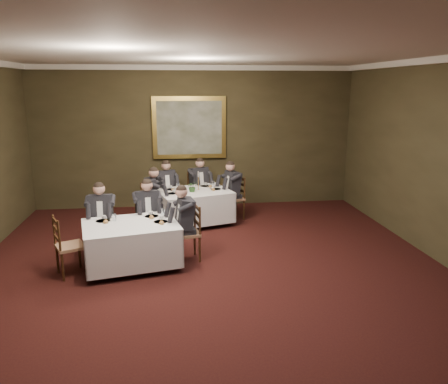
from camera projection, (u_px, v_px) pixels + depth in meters
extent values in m
plane|color=black|center=(216.00, 292.00, 6.54)|extent=(10.00, 10.00, 0.00)
cube|color=silver|center=(214.00, 47.00, 5.71)|extent=(8.00, 10.00, 0.10)
cube|color=#332D19|center=(195.00, 138.00, 10.95)|extent=(8.00, 0.10, 3.50)
cube|color=white|center=(194.00, 68.00, 10.50)|extent=(8.00, 0.10, 0.12)
cube|color=black|center=(194.00, 192.00, 9.61)|extent=(1.73, 1.49, 0.04)
cube|color=white|center=(194.00, 191.00, 9.61)|extent=(1.81, 1.56, 0.02)
cube|color=white|center=(194.00, 206.00, 9.68)|extent=(1.83, 1.59, 0.65)
cube|color=black|center=(130.00, 226.00, 7.30)|extent=(1.68, 1.40, 0.04)
cube|color=white|center=(130.00, 224.00, 7.30)|extent=(1.75, 1.47, 0.02)
cube|color=white|center=(131.00, 243.00, 7.37)|extent=(1.78, 1.49, 0.65)
cube|color=#8E6648|center=(166.00, 197.00, 10.20)|extent=(0.57, 0.56, 0.05)
cube|color=black|center=(162.00, 185.00, 10.30)|extent=(0.36, 0.17, 0.54)
cube|color=black|center=(165.00, 181.00, 10.11)|extent=(0.51, 0.45, 0.55)
sphere|color=tan|center=(165.00, 165.00, 10.02)|extent=(0.27, 0.27, 0.21)
cube|color=#8E6648|center=(199.00, 193.00, 10.53)|extent=(0.58, 0.57, 0.05)
cube|color=black|center=(195.00, 182.00, 10.63)|extent=(0.36, 0.19, 0.54)
cube|color=black|center=(199.00, 178.00, 10.44)|extent=(0.51, 0.46, 0.55)
sphere|color=tan|center=(198.00, 163.00, 10.35)|extent=(0.28, 0.28, 0.21)
cube|color=#8E6648|center=(151.00, 208.00, 9.29)|extent=(0.45, 0.47, 0.05)
cube|color=black|center=(142.00, 197.00, 9.19)|extent=(0.06, 0.38, 0.54)
cube|color=black|center=(150.00, 191.00, 9.20)|extent=(0.34, 0.44, 0.55)
sphere|color=tan|center=(150.00, 173.00, 9.11)|extent=(0.23, 0.23, 0.21)
cube|color=#8E6648|center=(233.00, 198.00, 10.05)|extent=(0.54, 0.55, 0.05)
cube|color=black|center=(241.00, 187.00, 10.08)|extent=(0.15, 0.37, 0.54)
cube|color=black|center=(233.00, 183.00, 9.96)|extent=(0.43, 0.50, 0.55)
sphere|color=tan|center=(233.00, 166.00, 9.87)|extent=(0.27, 0.27, 0.21)
cube|color=#8E6648|center=(102.00, 228.00, 7.95)|extent=(0.45, 0.43, 0.05)
cube|color=black|center=(103.00, 212.00, 8.07)|extent=(0.38, 0.04, 0.54)
cube|color=black|center=(101.00, 208.00, 7.86)|extent=(0.43, 0.32, 0.55)
sphere|color=tan|center=(99.00, 188.00, 7.77)|extent=(0.22, 0.22, 0.21)
cube|color=#8E6648|center=(148.00, 224.00, 8.21)|extent=(0.51, 0.49, 0.05)
cube|color=black|center=(146.00, 208.00, 8.33)|extent=(0.38, 0.10, 0.54)
cube|color=black|center=(147.00, 204.00, 8.13)|extent=(0.47, 0.38, 0.55)
sphere|color=tan|center=(146.00, 185.00, 8.04)|extent=(0.24, 0.24, 0.21)
cube|color=#8E6648|center=(187.00, 233.00, 7.67)|extent=(0.49, 0.51, 0.05)
cube|color=black|center=(197.00, 219.00, 7.67)|extent=(0.10, 0.38, 0.54)
cube|color=black|center=(187.00, 213.00, 7.58)|extent=(0.38, 0.47, 0.55)
sphere|color=tan|center=(186.00, 192.00, 7.49)|extent=(0.24, 0.24, 0.21)
cube|color=#8E6648|center=(70.00, 246.00, 7.05)|extent=(0.57, 0.58, 0.05)
cube|color=black|center=(57.00, 234.00, 6.89)|extent=(0.19, 0.36, 0.54)
imported|color=#2D5926|center=(192.00, 186.00, 9.49)|extent=(0.27, 0.25, 0.25)
cylinder|color=gold|center=(198.00, 189.00, 9.72)|extent=(0.06, 0.06, 0.02)
cylinder|color=gold|center=(198.00, 182.00, 9.68)|extent=(0.01, 0.01, 0.28)
cylinder|color=white|center=(198.00, 173.00, 9.64)|extent=(0.02, 0.02, 0.12)
cylinder|color=white|center=(171.00, 189.00, 9.72)|extent=(0.25, 0.25, 0.01)
cylinder|color=white|center=(171.00, 187.00, 9.86)|extent=(0.08, 0.08, 0.05)
cylinder|color=white|center=(179.00, 186.00, 9.73)|extent=(0.06, 0.06, 0.14)
cylinder|color=white|center=(103.00, 220.00, 7.46)|extent=(0.25, 0.25, 0.01)
cylinder|color=white|center=(104.00, 217.00, 7.60)|extent=(0.08, 0.08, 0.05)
cylinder|color=white|center=(113.00, 216.00, 7.46)|extent=(0.06, 0.06, 0.14)
cube|color=#E6C854|center=(189.00, 128.00, 10.82)|extent=(1.82, 0.08, 1.53)
cube|color=#4E5136|center=(189.00, 128.00, 10.77)|extent=(1.60, 0.01, 1.31)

